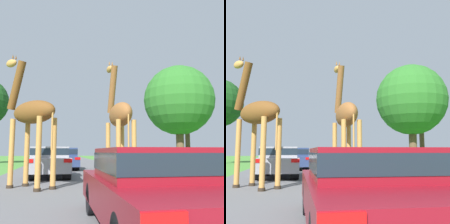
{
  "view_description": "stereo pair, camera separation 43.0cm",
  "coord_description": "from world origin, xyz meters",
  "views": [
    {
      "loc": [
        -1.07,
        -0.7,
        1.21
      ],
      "look_at": [
        0.89,
        9.63,
        2.69
      ],
      "focal_mm": 45.0,
      "sensor_mm": 36.0,
      "label": 1
    },
    {
      "loc": [
        -0.64,
        -0.78,
        1.21
      ],
      "look_at": [
        0.89,
        9.63,
        2.69
      ],
      "focal_mm": 45.0,
      "sensor_mm": 36.0,
      "label": 2
    }
  ],
  "objects": [
    {
      "name": "car_lead_maroon",
      "position": [
        0.49,
        3.55,
        0.68
      ],
      "size": [
        1.97,
        4.57,
        1.26
      ],
      "color": "maroon",
      "rests_on": "ground"
    },
    {
      "name": "road",
      "position": [
        0.0,
        30.0,
        0.0
      ],
      "size": [
        7.79,
        120.0,
        0.0
      ],
      "color": "#5B5B5E",
      "rests_on": "ground"
    },
    {
      "name": "tree_centre_back",
      "position": [
        8.53,
        20.5,
        5.35
      ],
      "size": [
        5.69,
        5.69,
        8.22
      ],
      "color": "brown",
      "rests_on": "ground"
    },
    {
      "name": "giraffe_near_road",
      "position": [
        1.2,
        9.74,
        2.47
      ],
      "size": [
        0.95,
        2.68,
        5.1
      ],
      "rotation": [
        0.0,
        0.0,
        0.11
      ],
      "color": "#B77F3D",
      "rests_on": "ground"
    },
    {
      "name": "giraffe_companion",
      "position": [
        -2.01,
        9.13,
        2.4
      ],
      "size": [
        2.2,
        2.26,
        4.82
      ],
      "rotation": [
        0.0,
        0.0,
        0.76
      ],
      "color": "#B77F3D",
      "rests_on": "ground"
    },
    {
      "name": "tree_left_edge",
      "position": [
        12.01,
        26.32,
        4.89
      ],
      "size": [
        3.62,
        3.62,
        6.76
      ],
      "color": "brown",
      "rests_on": "ground"
    },
    {
      "name": "car_far_ahead",
      "position": [
        -0.67,
        18.88,
        0.77
      ],
      "size": [
        1.88,
        4.44,
        1.45
      ],
      "color": "navy",
      "rests_on": "ground"
    },
    {
      "name": "car_rear_follower",
      "position": [
        2.94,
        14.54,
        0.72
      ],
      "size": [
        1.96,
        3.97,
        1.35
      ],
      "color": "#561914",
      "rests_on": "ground"
    },
    {
      "name": "car_queue_left",
      "position": [
        -1.44,
        13.03,
        0.77
      ],
      "size": [
        1.88,
        4.06,
        1.43
      ],
      "color": "gray",
      "rests_on": "ground"
    },
    {
      "name": "car_verge_right",
      "position": [
        2.94,
        21.97,
        0.66
      ],
      "size": [
        1.86,
        4.07,
        1.2
      ],
      "color": "silver",
      "rests_on": "ground"
    },
    {
      "name": "car_queue_right",
      "position": [
        -1.98,
        25.74,
        0.74
      ],
      "size": [
        1.71,
        4.1,
        1.41
      ],
      "color": "black",
      "rests_on": "ground"
    }
  ]
}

